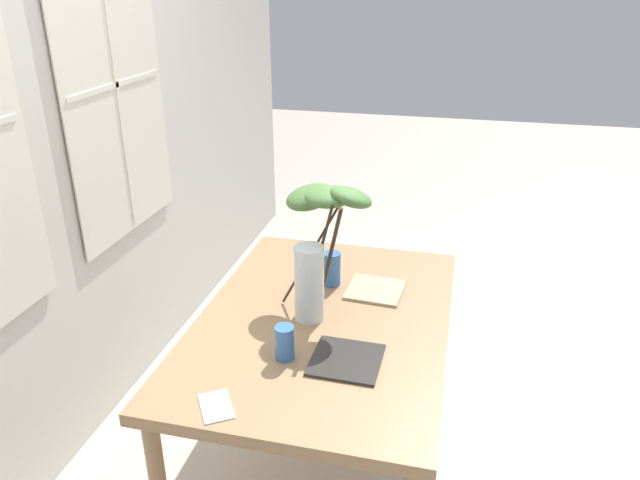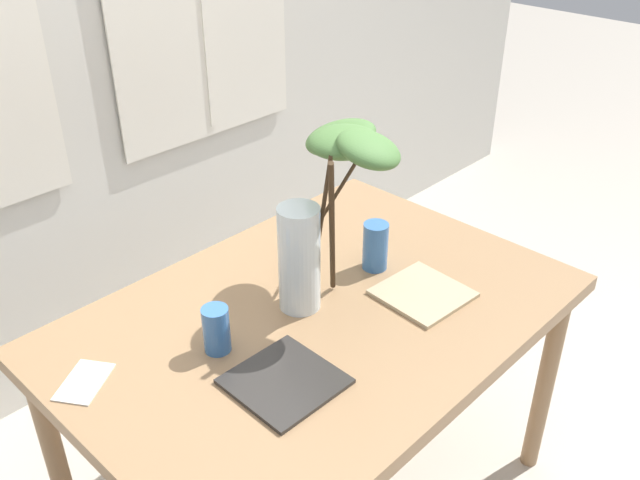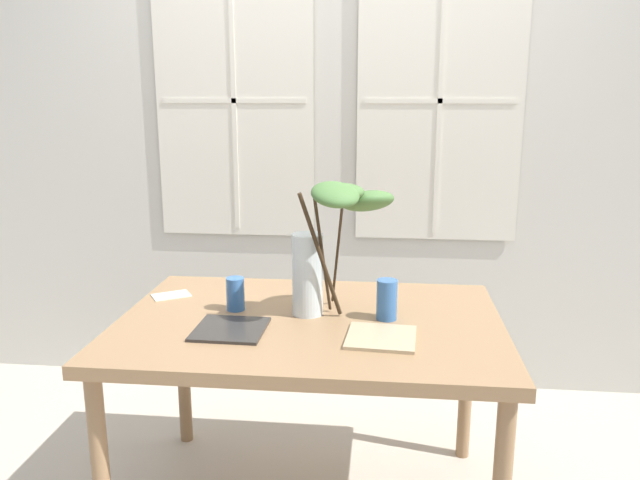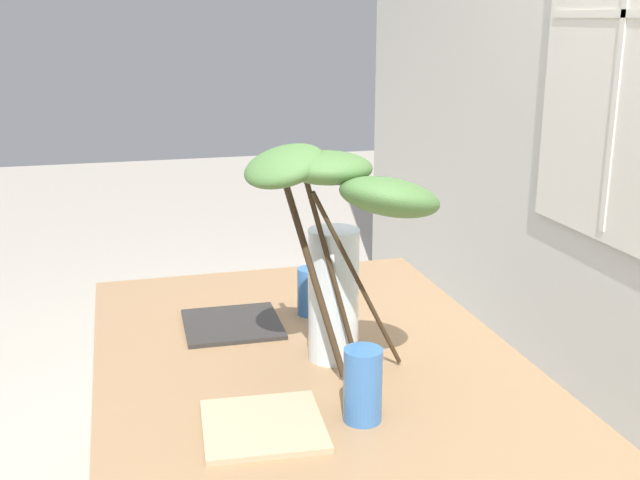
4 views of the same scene
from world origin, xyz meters
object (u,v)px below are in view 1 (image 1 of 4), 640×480
dining_table (324,334)px  plate_square_right (375,290)px  drinking_glass_blue_left (285,343)px  drinking_glass_blue_right (332,269)px  vase_with_branches (319,236)px  plate_square_left (346,360)px

dining_table → plate_square_right: plate_square_right is taller
drinking_glass_blue_left → plate_square_right: drinking_glass_blue_left is taller
dining_table → drinking_glass_blue_right: bearing=6.0°
drinking_glass_blue_left → drinking_glass_blue_right: drinking_glass_blue_right is taller
vase_with_branches → drinking_glass_blue_left: size_ratio=4.23×
drinking_glass_blue_right → vase_with_branches: bearing=177.7°
drinking_glass_blue_left → plate_square_right: size_ratio=0.55×
dining_table → drinking_glass_blue_left: (-0.29, 0.07, 0.14)m
dining_table → plate_square_left: 0.30m
plate_square_left → plate_square_right: bearing=-2.3°
dining_table → drinking_glass_blue_right: (0.27, 0.03, 0.15)m
dining_table → vase_with_branches: (0.07, 0.04, 0.38)m
dining_table → plate_square_left: bearing=-151.3°
drinking_glass_blue_left → plate_square_left: (0.03, -0.21, -0.06)m
vase_with_branches → plate_square_left: (-0.33, -0.18, -0.30)m
plate_square_left → drinking_glass_blue_left: bearing=98.2°
dining_table → vase_with_branches: bearing=26.8°
drinking_glass_blue_right → plate_square_right: (-0.02, -0.19, -0.07)m
plate_square_right → drinking_glass_blue_left: bearing=157.1°
plate_square_right → vase_with_branches: bearing=132.9°
drinking_glass_blue_left → plate_square_left: drinking_glass_blue_left is taller
drinking_glass_blue_left → plate_square_right: (0.54, -0.23, -0.06)m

